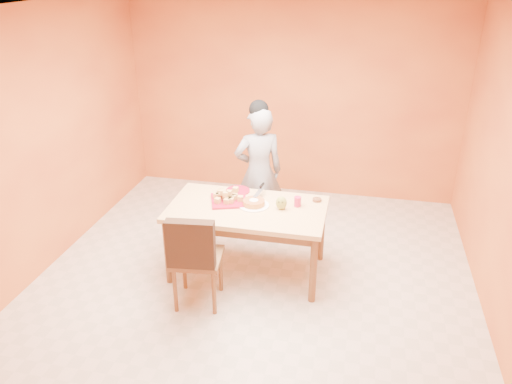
% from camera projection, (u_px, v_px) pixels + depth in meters
% --- Properties ---
extents(floor, '(5.00, 5.00, 0.00)m').
position_uv_depth(floor, '(251.00, 288.00, 5.10)').
color(floor, beige).
rests_on(floor, ground).
extents(ceiling, '(5.00, 5.00, 0.00)m').
position_uv_depth(ceiling, '(249.00, 8.00, 3.96)').
color(ceiling, white).
rests_on(ceiling, wall_back).
extents(wall_back, '(4.50, 0.00, 4.50)m').
position_uv_depth(wall_back, '(292.00, 99.00, 6.74)').
color(wall_back, orange).
rests_on(wall_back, floor).
extents(wall_left, '(0.00, 5.00, 5.00)m').
position_uv_depth(wall_left, '(31.00, 148.00, 4.97)').
color(wall_left, orange).
rests_on(wall_left, floor).
extents(dining_table, '(1.60, 0.90, 0.76)m').
position_uv_depth(dining_table, '(247.00, 215.00, 5.13)').
color(dining_table, '#DEB874').
rests_on(dining_table, floor).
extents(dining_chair, '(0.51, 0.58, 1.00)m').
position_uv_depth(dining_chair, '(196.00, 256.00, 4.68)').
color(dining_chair, brown).
rests_on(dining_chair, floor).
extents(pastry_pile, '(0.33, 0.33, 0.11)m').
position_uv_depth(pastry_pile, '(229.00, 195.00, 5.17)').
color(pastry_pile, tan).
rests_on(pastry_pile, pastry_platter).
extents(person, '(0.68, 0.57, 1.57)m').
position_uv_depth(person, '(259.00, 172.00, 5.86)').
color(person, gray).
rests_on(person, floor).
extents(pastry_platter, '(0.46, 0.46, 0.02)m').
position_uv_depth(pastry_platter, '(229.00, 200.00, 5.20)').
color(pastry_platter, maroon).
rests_on(pastry_platter, dining_table).
extents(red_dinner_plate, '(0.27, 0.27, 0.02)m').
position_uv_depth(red_dinner_plate, '(238.00, 191.00, 5.43)').
color(red_dinner_plate, maroon).
rests_on(red_dinner_plate, dining_table).
extents(white_cake_plate, '(0.38, 0.38, 0.01)m').
position_uv_depth(white_cake_plate, '(254.00, 205.00, 5.11)').
color(white_cake_plate, white).
rests_on(white_cake_plate, dining_table).
extents(sponge_cake, '(0.27, 0.27, 0.05)m').
position_uv_depth(sponge_cake, '(254.00, 203.00, 5.09)').
color(sponge_cake, '#C18132').
rests_on(sponge_cake, white_cake_plate).
extents(cake_server, '(0.07, 0.24, 0.01)m').
position_uv_depth(cake_server, '(259.00, 193.00, 5.24)').
color(cake_server, silver).
rests_on(cake_server, sponge_cake).
extents(egg_ornament, '(0.13, 0.12, 0.14)m').
position_uv_depth(egg_ornament, '(281.00, 203.00, 5.01)').
color(egg_ornament, olive).
rests_on(egg_ornament, dining_table).
extents(magenta_glass, '(0.08, 0.08, 0.10)m').
position_uv_depth(magenta_glass, '(298.00, 202.00, 5.08)').
color(magenta_glass, '#B81B4A').
rests_on(magenta_glass, dining_table).
extents(checker_tin, '(0.12, 0.12, 0.03)m').
position_uv_depth(checker_tin, '(317.00, 200.00, 5.21)').
color(checker_tin, '#36190E').
rests_on(checker_tin, dining_table).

